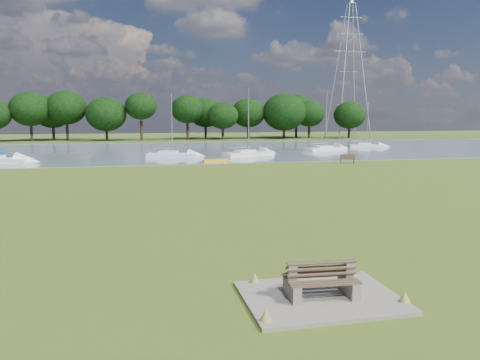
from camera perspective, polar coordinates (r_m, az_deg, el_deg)
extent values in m
plane|color=brown|center=(26.38, -1.99, -3.04)|extent=(220.00, 220.00, 0.00)
cube|color=gray|center=(67.80, -8.72, 3.56)|extent=(220.00, 40.00, 0.10)
cube|color=#4C6626|center=(97.69, -10.02, 4.83)|extent=(220.00, 20.00, 0.40)
cube|color=gray|center=(13.38, 9.77, -13.91)|extent=(4.20, 3.20, 0.10)
cube|color=gray|center=(13.05, 6.35, -13.06)|extent=(0.32, 1.14, 0.47)
cube|color=gray|center=(12.91, 6.38, -11.28)|extent=(0.25, 0.21, 0.59)
cube|color=gray|center=(13.54, 13.11, -12.44)|extent=(0.32, 1.14, 0.47)
cube|color=gray|center=(13.40, 13.17, -10.71)|extent=(0.25, 0.21, 0.59)
cube|color=brown|center=(12.88, 10.34, -12.27)|extent=(1.96, 0.57, 0.04)
cube|color=brown|center=(13.01, 9.98, -10.54)|extent=(1.94, 0.28, 0.47)
cube|color=brown|center=(13.51, 9.34, -11.27)|extent=(1.96, 0.57, 0.04)
cube|color=brown|center=(13.17, 9.74, -10.31)|extent=(1.94, 0.28, 0.47)
cube|color=brown|center=(50.28, 12.17, 2.27)|extent=(0.24, 0.46, 0.47)
cube|color=brown|center=(50.39, 13.70, 2.24)|extent=(0.24, 0.46, 0.47)
cube|color=brown|center=(50.31, 12.94, 2.52)|extent=(1.61, 0.99, 0.05)
cube|color=brown|center=(50.08, 12.97, 2.78)|extent=(1.46, 0.60, 0.46)
cube|color=#FBB010|center=(50.42, -2.95, 2.40)|extent=(2.84, 0.99, 0.28)
cylinder|color=#979CA4|center=(103.13, 12.52, 12.92)|extent=(0.25, 0.25, 28.37)
cylinder|color=#979CA4|center=(105.30, 14.99, 12.73)|extent=(0.25, 0.25, 28.37)
cylinder|color=#979CA4|center=(107.57, 11.38, 12.73)|extent=(0.25, 0.25, 28.37)
cylinder|color=#979CA4|center=(109.64, 13.77, 12.57)|extent=(0.25, 0.25, 28.37)
cube|color=#979CA4|center=(106.84, 13.24, 15.01)|extent=(7.34, 0.16, 0.16)
cube|color=#979CA4|center=(107.37, 13.31, 16.96)|extent=(6.08, 0.16, 0.16)
cube|color=#979CA4|center=(107.98, 13.37, 18.74)|extent=(4.82, 0.16, 0.16)
cylinder|color=black|center=(95.23, -23.94, 5.37)|extent=(0.46, 0.46, 3.49)
ellipsoid|color=black|center=(95.19, -24.08, 7.93)|extent=(6.40, 6.40, 5.44)
cylinder|color=black|center=(94.15, -19.74, 5.64)|extent=(0.46, 0.46, 3.75)
ellipsoid|color=black|center=(94.12, -19.87, 8.43)|extent=(7.32, 7.32, 6.22)
cylinder|color=black|center=(93.59, -15.46, 5.57)|extent=(0.46, 0.46, 2.96)
ellipsoid|color=black|center=(93.53, -15.54, 7.78)|extent=(8.23, 8.23, 7.00)
cylinder|color=black|center=(93.54, -11.15, 5.78)|extent=(0.46, 0.46, 3.23)
ellipsoid|color=black|center=(93.49, -11.22, 8.20)|extent=(6.40, 6.40, 5.44)
cylinder|color=black|center=(94.01, -6.87, 5.96)|extent=(0.46, 0.46, 3.49)
ellipsoid|color=black|center=(93.97, -6.91, 8.56)|extent=(7.32, 7.32, 6.22)
cylinder|color=black|center=(95.00, -2.64, 6.11)|extent=(0.46, 0.46, 3.75)
ellipsoid|color=black|center=(94.97, -2.66, 8.88)|extent=(8.23, 8.23, 7.00)
cylinder|color=black|center=(96.50, 1.48, 5.91)|extent=(0.46, 0.46, 2.96)
ellipsoid|color=black|center=(96.44, 1.48, 8.06)|extent=(6.40, 6.40, 5.44)
cylinder|color=black|center=(98.46, 5.45, 5.99)|extent=(0.46, 0.46, 3.23)
ellipsoid|color=black|center=(98.41, 5.48, 8.29)|extent=(7.32, 7.32, 6.22)
cylinder|color=black|center=(100.87, 9.25, 6.04)|extent=(0.46, 0.46, 3.49)
ellipsoid|color=black|center=(100.83, 9.30, 8.47)|extent=(8.23, 8.23, 7.00)
cylinder|color=black|center=(103.70, 12.86, 6.07)|extent=(0.46, 0.46, 3.75)
ellipsoid|color=black|center=(103.67, 12.93, 8.60)|extent=(6.40, 6.40, 5.44)
cube|color=white|center=(67.40, 10.39, 3.82)|extent=(6.86, 4.03, 0.66)
cube|color=white|center=(67.01, 10.07, 4.15)|extent=(2.68, 2.17, 0.42)
cylinder|color=#A5A8AD|center=(67.24, 10.48, 7.32)|extent=(0.11, 0.11, 7.93)
cube|color=white|center=(56.39, -8.24, 3.12)|extent=(6.25, 3.61, 0.69)
cube|color=white|center=(56.48, -8.72, 3.54)|extent=(2.43, 1.96, 0.44)
cylinder|color=#A5A8AD|center=(56.21, -8.31, 6.82)|extent=(0.12, 0.12, 6.98)
cube|color=white|center=(57.54, 1.04, 3.30)|extent=(6.90, 4.41, 0.70)
cube|color=white|center=(57.18, 0.61, 3.70)|extent=(2.74, 2.29, 0.45)
cylinder|color=#A5A8AD|center=(57.36, 1.05, 7.30)|extent=(0.12, 0.12, 7.73)
cube|color=white|center=(76.07, 15.22, 4.11)|extent=(5.53, 3.04, 0.62)
cube|color=white|center=(75.97, 14.91, 4.40)|extent=(2.13, 1.68, 0.40)
cylinder|color=#A5A8AD|center=(75.94, 15.31, 6.67)|extent=(0.11, 0.11, 6.53)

